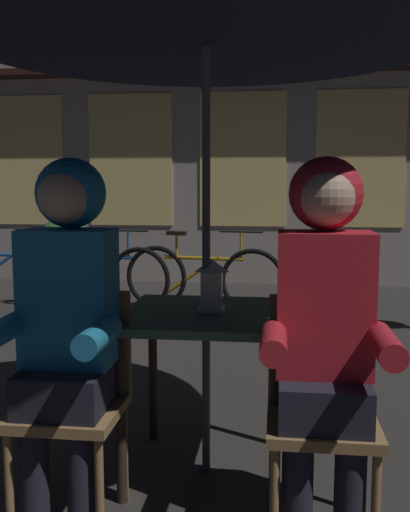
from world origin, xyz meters
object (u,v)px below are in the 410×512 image
(person_right_hooded, at_px, (325,311))
(bicycle_third, at_px, (203,277))
(bicycle_nearest, at_px, (0,273))
(bicycle_second, at_px, (94,275))
(chair_left, at_px, (74,390))
(potted_plant, at_px, (64,250))
(chair_right, at_px, (321,401))
(person_left_hooded, at_px, (67,304))
(lantern, at_px, (212,284))
(cafe_table, at_px, (206,334))

(person_right_hooded, distance_m, bicycle_third, 3.93)
(bicycle_nearest, relative_size, bicycle_second, 1.01)
(chair_left, relative_size, potted_plant, 0.95)
(bicycle_second, bearing_deg, potted_plant, 132.67)
(chair_right, bearing_deg, person_left_hooded, -176.61)
(person_left_hooded, bearing_deg, bicycle_nearest, 119.40)
(lantern, relative_size, bicycle_nearest, 0.14)
(person_left_hooded, xyz_separation_m, bicycle_second, (-1.11, 3.79, -0.50))
(bicycle_nearest, relative_size, potted_plant, 1.83)
(cafe_table, bearing_deg, potted_plant, 118.25)
(cafe_table, distance_m, bicycle_third, 3.40)
(cafe_table, distance_m, person_right_hooded, 0.67)
(chair_right, xyz_separation_m, bicycle_nearest, (-3.11, 3.76, -0.14))
(person_left_hooded, bearing_deg, lantern, 40.80)
(chair_right, relative_size, person_left_hooded, 0.62)
(lantern, height_order, bicycle_third, lantern)
(person_left_hooded, relative_size, person_right_hooded, 1.00)
(chair_right, bearing_deg, bicycle_third, 103.86)
(person_right_hooded, relative_size, bicycle_third, 0.84)
(bicycle_nearest, relative_size, bicycle_third, 1.01)
(person_left_hooded, relative_size, potted_plant, 1.52)
(potted_plant, bearing_deg, bicycle_second, -47.33)
(bicycle_nearest, bearing_deg, person_right_hooded, -50.83)
(cafe_table, bearing_deg, person_left_hooded, -138.43)
(chair_right, relative_size, bicycle_third, 0.52)
(lantern, xyz_separation_m, chair_right, (0.46, -0.38, -0.37))
(lantern, relative_size, bicycle_second, 0.14)
(chair_left, xyz_separation_m, bicycle_third, (0.04, 3.73, -0.14))
(person_left_hooded, height_order, potted_plant, person_left_hooded)
(bicycle_second, bearing_deg, person_left_hooded, -73.69)
(lantern, height_order, bicycle_second, lantern)
(person_right_hooded, relative_size, potted_plant, 1.52)
(person_left_hooded, bearing_deg, potted_plant, 110.55)
(person_left_hooded, height_order, bicycle_second, person_left_hooded)
(chair_left, xyz_separation_m, bicycle_second, (-1.11, 3.74, -0.14))
(lantern, height_order, person_right_hooded, person_right_hooded)
(person_right_hooded, bearing_deg, bicycle_nearest, 129.17)
(person_right_hooded, distance_m, bicycle_nearest, 4.95)
(chair_left, xyz_separation_m, potted_plant, (-1.64, 4.31, 0.05))
(cafe_table, height_order, lantern, lantern)
(lantern, height_order, chair_right, lantern)
(cafe_table, relative_size, lantern, 3.20)
(bicycle_third, bearing_deg, person_right_hooded, -76.34)
(chair_left, height_order, chair_right, same)
(chair_left, distance_m, bicycle_nearest, 4.34)
(potted_plant, bearing_deg, bicycle_nearest, -133.41)
(person_right_hooded, bearing_deg, cafe_table, 138.43)
(bicycle_second, distance_m, potted_plant, 0.80)
(person_left_hooded, height_order, bicycle_third, person_left_hooded)
(chair_left, bearing_deg, bicycle_second, 106.54)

